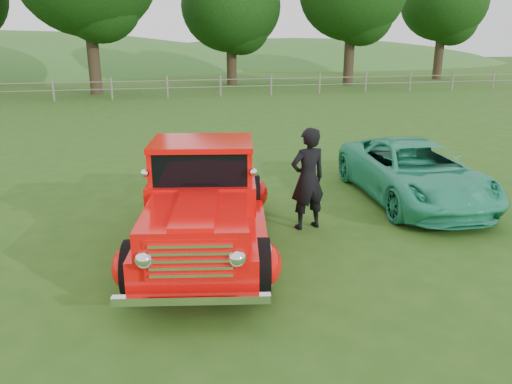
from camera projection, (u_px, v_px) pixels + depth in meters
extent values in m
plane|color=#294F15|center=(266.00, 263.00, 7.55)|extent=(140.00, 140.00, 0.00)
ellipsoid|color=#306726|center=(293.00, 89.00, 70.70)|extent=(72.00, 52.00, 14.00)
cube|color=slate|center=(167.00, 88.00, 27.81)|extent=(48.00, 0.04, 0.04)
cube|color=slate|center=(167.00, 81.00, 27.69)|extent=(48.00, 0.04, 0.04)
cylinder|color=#2D2216|center=(93.00, 52.00, 29.16)|extent=(0.70, 0.70, 4.84)
cylinder|color=#2D2216|center=(232.00, 58.00, 35.03)|extent=(0.70, 0.70, 3.74)
ellipsoid|color=black|center=(231.00, 6.00, 34.02)|extent=(6.80, 6.80, 6.12)
cylinder|color=#2D2216|center=(349.00, 53.00, 34.85)|extent=(0.70, 0.70, 4.40)
cylinder|color=#2D2216|center=(439.00, 52.00, 39.66)|extent=(0.70, 0.70, 4.18)
ellipsoid|color=black|center=(444.00, 1.00, 38.53)|extent=(6.60, 6.60, 5.94)
cylinder|color=black|center=(134.00, 268.00, 6.51)|extent=(0.38, 0.79, 0.76)
cylinder|color=black|center=(261.00, 266.00, 6.57)|extent=(0.38, 0.79, 0.76)
cylinder|color=black|center=(166.00, 196.00, 9.47)|extent=(0.38, 0.79, 0.76)
cylinder|color=black|center=(253.00, 195.00, 9.53)|extent=(0.38, 0.79, 0.76)
cube|color=#F00A08|center=(204.00, 213.00, 7.96)|extent=(2.43, 4.82, 0.44)
ellipsoid|color=#F00A08|center=(128.00, 266.00, 6.50)|extent=(0.55, 0.82, 0.54)
ellipsoid|color=#F00A08|center=(266.00, 263.00, 6.56)|extent=(0.55, 0.82, 0.54)
ellipsoid|color=#F00A08|center=(162.00, 194.00, 9.46)|extent=(0.55, 0.82, 0.54)
ellipsoid|color=#F00A08|center=(257.00, 193.00, 9.52)|extent=(0.55, 0.82, 0.54)
cube|color=#F00A08|center=(196.00, 225.00, 6.37)|extent=(1.62, 1.83, 0.42)
cube|color=#F00A08|center=(203.00, 190.00, 7.75)|extent=(1.83, 1.64, 0.44)
cube|color=black|center=(202.00, 161.00, 7.61)|extent=(1.64, 1.38, 0.50)
cube|color=#F00A08|center=(202.00, 143.00, 7.52)|extent=(1.73, 1.49, 0.08)
cube|color=#F00A08|center=(208.00, 169.00, 9.14)|extent=(1.54, 2.14, 0.45)
cube|color=white|center=(191.00, 261.00, 5.63)|extent=(1.06, 0.31, 0.50)
cube|color=white|center=(192.00, 299.00, 5.66)|extent=(1.79, 0.45, 0.10)
cube|color=white|center=(212.00, 181.00, 10.32)|extent=(1.70, 0.43, 0.10)
imported|color=#2AA87B|center=(414.00, 172.00, 10.28)|extent=(2.36, 4.53, 1.22)
imported|color=black|center=(308.00, 179.00, 8.68)|extent=(0.73, 0.55, 1.81)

